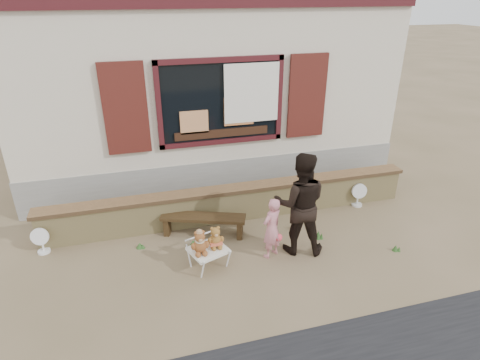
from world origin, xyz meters
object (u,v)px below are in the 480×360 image
object	(u,v)px
teddy_bear_right	(215,236)
adult	(300,204)
folding_chair	(208,251)
child	(272,228)
teddy_bear_left	(200,241)
bench	(203,221)

from	to	relation	value
teddy_bear_right	adult	size ratio (longest dim) A/B	0.21
folding_chair	child	world-z (taller)	child
folding_chair	teddy_bear_left	size ratio (longest dim) A/B	1.74
bench	adult	distance (m)	1.80
teddy_bear_left	child	distance (m)	1.19
bench	folding_chair	xyz separation A→B (m)	(-0.10, -0.94, 0.03)
teddy_bear_left	bench	bearing A→B (deg)	56.84
bench	folding_chair	size ratio (longest dim) A/B	2.22
bench	child	xyz separation A→B (m)	(0.96, -0.93, 0.25)
teddy_bear_right	child	xyz separation A→B (m)	(0.93, -0.03, 0.01)
bench	teddy_bear_right	size ratio (longest dim) A/B	4.16
bench	teddy_bear_left	world-z (taller)	teddy_bear_left
adult	child	bearing A→B (deg)	24.57
folding_chair	teddy_bear_right	xyz separation A→B (m)	(0.13, 0.05, 0.21)
folding_chair	teddy_bear_right	distance (m)	0.26
bench	teddy_bear_right	distance (m)	0.93
child	teddy_bear_left	bearing A→B (deg)	-26.03
teddy_bear_left	child	xyz separation A→B (m)	(1.19, 0.06, -0.00)
folding_chair	child	xyz separation A→B (m)	(1.06, 0.02, 0.22)
bench	child	bearing A→B (deg)	-23.65
folding_chair	teddy_bear_left	world-z (taller)	teddy_bear_left
teddy_bear_right	adult	world-z (taller)	adult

